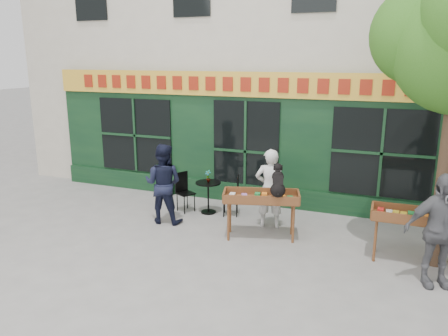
# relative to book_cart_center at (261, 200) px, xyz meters

# --- Properties ---
(ground) EXTENTS (80.00, 80.00, 0.00)m
(ground) POSITION_rel_book_cart_center_xyz_m (-1.02, -0.31, -0.82)
(ground) COLOR slate
(ground) RESTS_ON ground
(building) EXTENTS (14.00, 7.26, 10.00)m
(building) POSITION_rel_book_cart_center_xyz_m (-1.02, 5.67, 4.15)
(building) COLOR beige
(building) RESTS_ON ground
(book_cart_center) EXTENTS (1.61, 1.01, 0.99)m
(book_cart_center) POSITION_rel_book_cart_center_xyz_m (0.00, 0.00, 0.00)
(book_cart_center) COLOR brown
(book_cart_center) RESTS_ON ground
(dog) EXTENTS (0.49, 0.67, 0.60)m
(dog) POSITION_rel_book_cart_center_xyz_m (0.35, -0.05, 0.47)
(dog) COLOR black
(dog) RESTS_ON book_cart_center
(woman) EXTENTS (0.73, 0.58, 1.75)m
(woman) POSITION_rel_book_cart_center_xyz_m (0.00, 0.65, 0.05)
(woman) COLOR silver
(woman) RESTS_ON ground
(book_cart_right) EXTENTS (1.51, 0.64, 0.99)m
(book_cart_right) POSITION_rel_book_cart_center_xyz_m (2.90, -0.06, 0.00)
(book_cart_right) COLOR brown
(book_cart_right) RESTS_ON ground
(man_right) EXTENTS (1.20, 0.82, 1.89)m
(man_right) POSITION_rel_book_cart_center_xyz_m (3.20, -0.81, 0.12)
(man_right) COLOR #555559
(man_right) RESTS_ON ground
(bistro_table) EXTENTS (0.60, 0.60, 0.76)m
(bistro_table) POSITION_rel_book_cart_center_xyz_m (-1.59, 0.96, -0.28)
(bistro_table) COLOR black
(bistro_table) RESTS_ON ground
(bistro_chair_left) EXTENTS (0.49, 0.49, 0.95)m
(bistro_chair_left) POSITION_rel_book_cart_center_xyz_m (-2.22, 0.91, -0.26)
(bistro_chair_left) COLOR black
(bistro_chair_left) RESTS_ON ground
(bistro_chair_right) EXTENTS (0.45, 0.45, 0.95)m
(bistro_chair_right) POSITION_rel_book_cart_center_xyz_m (-0.96, 1.04, -0.26)
(bistro_chair_right) COLOR black
(bistro_chair_right) RESTS_ON ground
(potted_plant) EXTENTS (0.17, 0.14, 0.29)m
(potted_plant) POSITION_rel_book_cart_center_xyz_m (-1.59, 0.96, 0.09)
(potted_plant) COLOR gray
(potted_plant) RESTS_ON bistro_table
(man_left) EXTENTS (0.95, 0.78, 1.80)m
(man_left) POSITION_rel_book_cart_center_xyz_m (-2.29, 0.06, 0.08)
(man_left) COLOR black
(man_left) RESTS_ON ground
(chalkboard) EXTENTS (0.56, 0.20, 0.79)m
(chalkboard) POSITION_rel_book_cart_center_xyz_m (-3.30, 1.88, -0.42)
(chalkboard) COLOR black
(chalkboard) RESTS_ON ground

